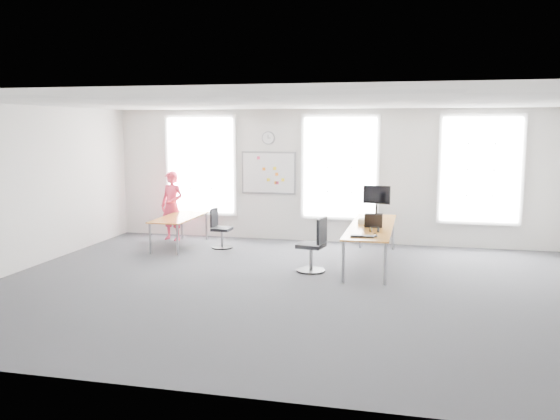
% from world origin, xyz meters
% --- Properties ---
extents(floor, '(10.00, 10.00, 0.00)m').
position_xyz_m(floor, '(0.00, 0.00, 0.00)').
color(floor, '#25252A').
rests_on(floor, ground).
extents(ceiling, '(10.00, 10.00, 0.00)m').
position_xyz_m(ceiling, '(0.00, 0.00, 3.00)').
color(ceiling, white).
rests_on(ceiling, ground).
extents(wall_back, '(10.00, 0.00, 10.00)m').
position_xyz_m(wall_back, '(0.00, 4.00, 1.50)').
color(wall_back, silver).
rests_on(wall_back, ground).
extents(wall_front, '(10.00, 0.00, 10.00)m').
position_xyz_m(wall_front, '(0.00, -4.00, 1.50)').
color(wall_front, silver).
rests_on(wall_front, ground).
extents(wall_left, '(0.00, 10.00, 10.00)m').
position_xyz_m(wall_left, '(-5.00, 0.00, 1.50)').
color(wall_left, silver).
rests_on(wall_left, ground).
extents(window_left, '(1.60, 0.06, 2.20)m').
position_xyz_m(window_left, '(-3.00, 3.97, 1.70)').
color(window_left, white).
rests_on(window_left, wall_back).
extents(window_mid, '(1.60, 0.06, 2.20)m').
position_xyz_m(window_mid, '(0.30, 3.97, 1.70)').
color(window_mid, white).
rests_on(window_mid, wall_back).
extents(window_right, '(1.60, 0.06, 2.20)m').
position_xyz_m(window_right, '(3.30, 3.97, 1.70)').
color(window_right, white).
rests_on(window_right, wall_back).
extents(desk_right, '(0.81, 3.05, 0.74)m').
position_xyz_m(desk_right, '(1.18, 1.97, 0.70)').
color(desk_right, '#B36D24').
rests_on(desk_right, ground).
extents(desk_left, '(0.73, 1.82, 0.66)m').
position_xyz_m(desk_left, '(-3.03, 2.69, 0.61)').
color(desk_left, '#B36D24').
rests_on(desk_left, ground).
extents(chair_right, '(0.53, 0.53, 0.99)m').
position_xyz_m(chair_right, '(0.23, 1.13, 0.44)').
color(chair_right, black).
rests_on(chair_right, ground).
extents(chair_left, '(0.46, 0.46, 0.86)m').
position_xyz_m(chair_left, '(-2.13, 2.75, 0.38)').
color(chair_left, black).
rests_on(chair_left, ground).
extents(person, '(0.66, 0.52, 1.60)m').
position_xyz_m(person, '(-3.49, 3.36, 0.80)').
color(person, '#D52E4A').
rests_on(person, ground).
extents(whiteboard, '(1.20, 0.03, 0.90)m').
position_xyz_m(whiteboard, '(-1.35, 3.97, 1.55)').
color(whiteboard, white).
rests_on(whiteboard, wall_back).
extents(wall_clock, '(0.30, 0.04, 0.30)m').
position_xyz_m(wall_clock, '(-1.35, 3.97, 2.35)').
color(wall_clock, gray).
rests_on(wall_clock, wall_back).
extents(keyboard, '(0.42, 0.18, 0.02)m').
position_xyz_m(keyboard, '(1.12, 0.77, 0.75)').
color(keyboard, black).
rests_on(keyboard, desk_right).
extents(mouse, '(0.09, 0.13, 0.04)m').
position_xyz_m(mouse, '(1.34, 0.81, 0.76)').
color(mouse, black).
rests_on(mouse, desk_right).
extents(lens_cap, '(0.07, 0.07, 0.01)m').
position_xyz_m(lens_cap, '(1.30, 1.12, 0.75)').
color(lens_cap, black).
rests_on(lens_cap, desk_right).
extents(headphones, '(0.17, 0.09, 0.10)m').
position_xyz_m(headphones, '(1.28, 1.29, 0.79)').
color(headphones, black).
rests_on(headphones, desk_right).
extents(laptop_sleeve, '(0.33, 0.17, 0.27)m').
position_xyz_m(laptop_sleeve, '(1.23, 1.74, 0.88)').
color(laptop_sleeve, black).
rests_on(laptop_sleeve, desk_right).
extents(paper_stack, '(0.30, 0.24, 0.10)m').
position_xyz_m(paper_stack, '(1.06, 2.16, 0.79)').
color(paper_stack, '#F0E8C1').
rests_on(paper_stack, desk_right).
extents(monitor, '(0.58, 0.24, 0.64)m').
position_xyz_m(monitor, '(1.18, 3.23, 1.13)').
color(monitor, black).
rests_on(monitor, desk_right).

